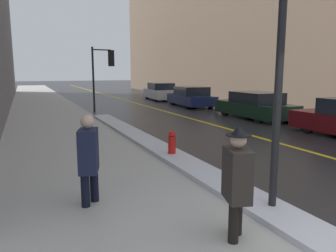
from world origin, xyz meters
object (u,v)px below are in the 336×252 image
Objects in this scene: pedestrian_nearside at (237,178)px; parked_car_dark_green at (255,106)px; lamp_post at (282,27)px; parked_car_white at (161,92)px; parked_car_navy at (191,97)px; pedestrian_trailing at (89,156)px; fire_hydrant at (172,144)px; traffic_light_near at (105,65)px.

pedestrian_nearside reaches higher than parked_car_dark_green.
lamp_post is 1.07× the size of parked_car_white.
parked_car_navy is at bearing 66.92° from lamp_post.
parked_car_dark_green is 0.99× the size of parked_car_navy.
pedestrian_trailing is at bearing 128.98° from parked_car_dark_green.
parked_car_navy is 12.84m from fire_hydrant.
pedestrian_trailing is at bearing 159.83° from parked_car_white.
parked_car_dark_green is 6.15× the size of fire_hydrant.
traffic_light_near reaches higher than parked_car_navy.
traffic_light_near is 8.63m from parked_car_dark_green.
lamp_post reaches higher than pedestrian_nearside.
parked_car_dark_green is at bearing -173.56° from parked_car_white.
parked_car_white is 17.71m from fire_hydrant.
parked_car_dark_green is at bearing 52.99° from lamp_post.
lamp_post is 1.34× the size of traffic_light_near.
traffic_light_near is 13.88m from pedestrian_trailing.
parked_car_navy is (7.37, 15.32, -0.25)m from pedestrian_nearside.
lamp_post is 11.18m from parked_car_dark_green.
parked_car_dark_green is at bearing 157.60° from pedestrian_nearside.
traffic_light_near is 2.34× the size of pedestrian_trailing.
pedestrian_trailing reaches higher than parked_car_navy.
parked_car_white is (0.10, 5.35, 0.02)m from parked_car_navy.
pedestrian_nearside is (-1.06, -0.49, -2.01)m from lamp_post.
parked_car_dark_green is (7.65, 9.23, -0.25)m from pedestrian_nearside.
parked_car_dark_green is (6.59, 8.74, -2.27)m from lamp_post.
parked_car_dark_green reaches higher than fire_hydrant.
pedestrian_nearside is 11.99m from parked_car_dark_green.
pedestrian_nearside reaches higher than pedestrian_trailing.
pedestrian_nearside is at bearing 55.88° from pedestrian_trailing.
fire_hydrant is at bearing 164.05° from parked_car_white.
lamp_post is 1.10× the size of parked_car_dark_green.
parked_car_navy is 0.99× the size of parked_car_white.
lamp_post reaches higher than fire_hydrant.
traffic_light_near is at bearing 87.02° from lamp_post.
pedestrian_nearside is 1.01× the size of pedestrian_trailing.
traffic_light_near reaches higher than parked_car_white.
pedestrian_trailing is 11.74m from parked_car_dark_green.
pedestrian_trailing reaches higher than parked_car_white.
parked_car_white reaches higher than parked_car_dark_green.
pedestrian_trailing is (-2.61, 1.44, -2.01)m from lamp_post.
fire_hydrant is at bearing -103.13° from traffic_light_near.
fire_hydrant is (-6.49, -16.48, -0.27)m from parked_car_white.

